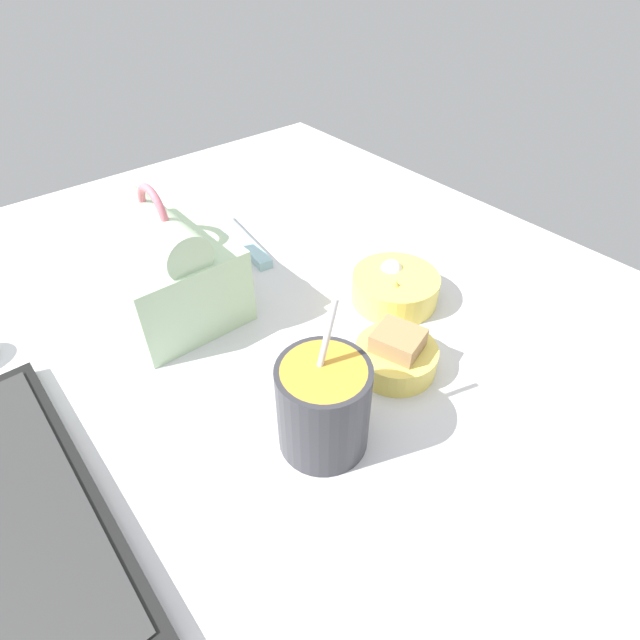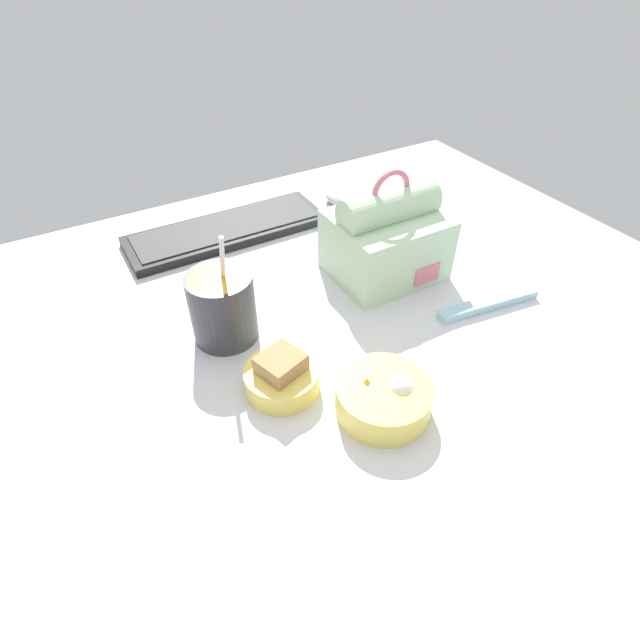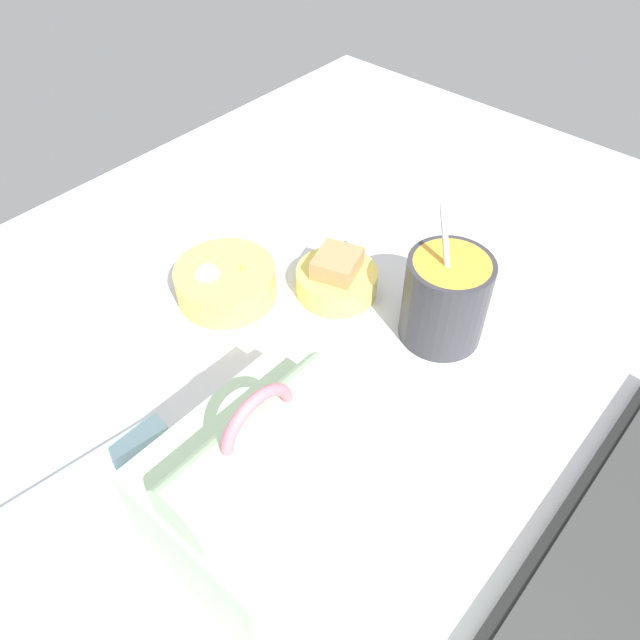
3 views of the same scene
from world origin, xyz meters
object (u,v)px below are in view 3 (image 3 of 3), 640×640
object	(u,v)px
keyboard	(634,547)
bento_bowl_sandwich	(337,278)
chopstick_case	(81,475)
lunch_bag	(266,484)
bento_bowl_snacks	(226,282)
soup_cup	(445,298)

from	to	relation	value
keyboard	bento_bowl_sandwich	distance (cm)	44.63
keyboard	chopstick_case	distance (cm)	53.72
keyboard	lunch_bag	bearing A→B (deg)	-53.50
lunch_bag	bento_bowl_snacks	size ratio (longest dim) A/B	1.54
soup_cup	bento_bowl_snacks	bearing A→B (deg)	-62.73
lunch_bag	soup_cup	distance (cm)	32.02
keyboard	bento_bowl_sandwich	xyz separation A→B (cm)	(-9.10, -43.68, 1.28)
keyboard	bento_bowl_snacks	distance (cm)	53.99
soup_cup	bento_bowl_sandwich	xyz separation A→B (cm)	(2.67, -14.49, -3.64)
bento_bowl_snacks	keyboard	bearing A→B (deg)	91.06
soup_cup	bento_bowl_sandwich	world-z (taller)	soup_cup
bento_bowl_sandwich	bento_bowl_snacks	size ratio (longest dim) A/B	0.82
soup_cup	chopstick_case	bearing A→B (deg)	-20.84
bento_bowl_sandwich	chopstick_case	bearing A→B (deg)	-1.81
soup_cup	bento_bowl_sandwich	bearing A→B (deg)	-79.55
lunch_bag	bento_bowl_sandwich	size ratio (longest dim) A/B	1.88
soup_cup	bento_bowl_snacks	world-z (taller)	soup_cup
lunch_bag	bento_bowl_snacks	world-z (taller)	lunch_bag
soup_cup	keyboard	bearing A→B (deg)	68.04
lunch_bag	bento_bowl_snacks	bearing A→B (deg)	-125.67
soup_cup	chopstick_case	xyz separation A→B (cm)	(41.26, -15.71, -5.14)
soup_cup	bento_bowl_snacks	xyz separation A→B (cm)	(12.77, -24.78, -3.50)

